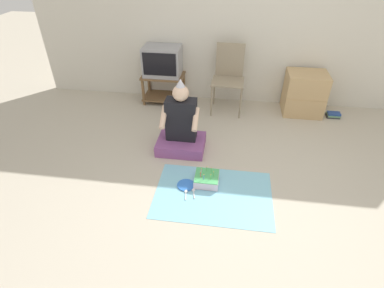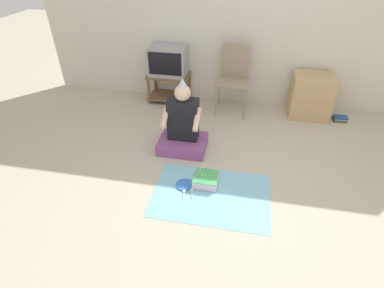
{
  "view_description": "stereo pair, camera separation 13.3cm",
  "coord_description": "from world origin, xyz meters",
  "px_view_note": "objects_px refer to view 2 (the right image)",
  "views": [
    {
      "loc": [
        -0.18,
        -2.24,
        2.21
      ],
      "look_at": [
        -0.55,
        0.38,
        0.35
      ],
      "focal_mm": 28.0,
      "sensor_mm": 36.0,
      "label": 1
    },
    {
      "loc": [
        -0.05,
        -2.21,
        2.21
      ],
      "look_at": [
        -0.55,
        0.38,
        0.35
      ],
      "focal_mm": 28.0,
      "sensor_mm": 36.0,
      "label": 2
    }
  ],
  "objects_px": {
    "cardboard_box_stack": "(310,96)",
    "birthday_cake": "(206,179)",
    "book_pile": "(340,118)",
    "tv": "(168,60)",
    "folding_chair": "(234,74)",
    "paper_plate": "(185,185)",
    "person_seated": "(183,128)"
  },
  "relations": [
    {
      "from": "person_seated",
      "to": "birthday_cake",
      "type": "xyz_separation_m",
      "value": [
        0.38,
        -0.6,
        -0.24
      ]
    },
    {
      "from": "person_seated",
      "to": "paper_plate",
      "type": "relative_size",
      "value": 4.86
    },
    {
      "from": "folding_chair",
      "to": "tv",
      "type": "bearing_deg",
      "value": 174.16
    },
    {
      "from": "paper_plate",
      "to": "person_seated",
      "type": "bearing_deg",
      "value": 103.39
    },
    {
      "from": "person_seated",
      "to": "birthday_cake",
      "type": "distance_m",
      "value": 0.75
    },
    {
      "from": "cardboard_box_stack",
      "to": "book_pile",
      "type": "height_order",
      "value": "cardboard_box_stack"
    },
    {
      "from": "book_pile",
      "to": "person_seated",
      "type": "height_order",
      "value": "person_seated"
    },
    {
      "from": "book_pile",
      "to": "birthday_cake",
      "type": "relative_size",
      "value": 0.75
    },
    {
      "from": "book_pile",
      "to": "person_seated",
      "type": "distance_m",
      "value": 2.36
    },
    {
      "from": "book_pile",
      "to": "paper_plate",
      "type": "bearing_deg",
      "value": -137.36
    },
    {
      "from": "tv",
      "to": "cardboard_box_stack",
      "type": "bearing_deg",
      "value": -1.71
    },
    {
      "from": "tv",
      "to": "paper_plate",
      "type": "relative_size",
      "value": 2.92
    },
    {
      "from": "tv",
      "to": "book_pile",
      "type": "xyz_separation_m",
      "value": [
        2.57,
        -0.16,
        -0.63
      ]
    },
    {
      "from": "paper_plate",
      "to": "tv",
      "type": "bearing_deg",
      "value": 108.71
    },
    {
      "from": "folding_chair",
      "to": "book_pile",
      "type": "distance_m",
      "value": 1.66
    },
    {
      "from": "tv",
      "to": "birthday_cake",
      "type": "xyz_separation_m",
      "value": [
        0.86,
        -1.84,
        -0.61
      ]
    },
    {
      "from": "folding_chair",
      "to": "birthday_cake",
      "type": "bearing_deg",
      "value": -94.33
    },
    {
      "from": "folding_chair",
      "to": "cardboard_box_stack",
      "type": "relative_size",
      "value": 1.58
    },
    {
      "from": "folding_chair",
      "to": "person_seated",
      "type": "relative_size",
      "value": 1.06
    },
    {
      "from": "book_pile",
      "to": "paper_plate",
      "type": "relative_size",
      "value": 1.03
    },
    {
      "from": "tv",
      "to": "cardboard_box_stack",
      "type": "distance_m",
      "value": 2.14
    },
    {
      "from": "person_seated",
      "to": "tv",
      "type": "bearing_deg",
      "value": 111.52
    },
    {
      "from": "person_seated",
      "to": "birthday_cake",
      "type": "height_order",
      "value": "person_seated"
    },
    {
      "from": "person_seated",
      "to": "birthday_cake",
      "type": "relative_size",
      "value": 3.55
    },
    {
      "from": "cardboard_box_stack",
      "to": "birthday_cake",
      "type": "distance_m",
      "value": 2.18
    },
    {
      "from": "person_seated",
      "to": "folding_chair",
      "type": "bearing_deg",
      "value": 65.86
    },
    {
      "from": "tv",
      "to": "folding_chair",
      "type": "distance_m",
      "value": 1.01
    },
    {
      "from": "paper_plate",
      "to": "birthday_cake",
      "type": "bearing_deg",
      "value": 20.99
    },
    {
      "from": "cardboard_box_stack",
      "to": "birthday_cake",
      "type": "relative_size",
      "value": 2.38
    },
    {
      "from": "tv",
      "to": "paper_plate",
      "type": "distance_m",
      "value": 2.13
    },
    {
      "from": "folding_chair",
      "to": "book_pile",
      "type": "bearing_deg",
      "value": -1.97
    },
    {
      "from": "tv",
      "to": "folding_chair",
      "type": "height_order",
      "value": "folding_chair"
    }
  ]
}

